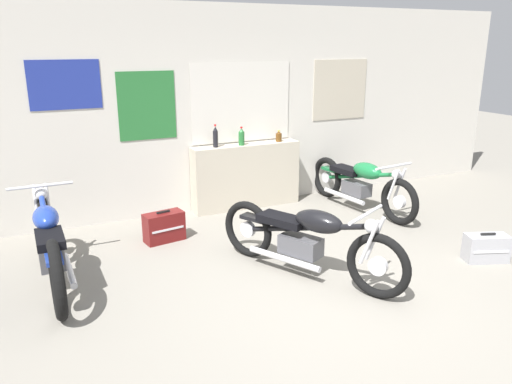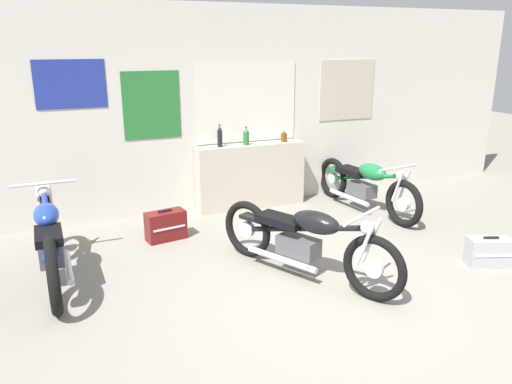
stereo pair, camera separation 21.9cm
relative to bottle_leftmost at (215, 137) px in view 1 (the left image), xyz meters
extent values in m
plane|color=gray|center=(0.13, -2.94, -1.06)|extent=(24.00, 24.00, 0.00)
cube|color=beige|center=(0.13, 0.19, 0.34)|extent=(10.00, 0.06, 2.80)
cube|color=silver|center=(0.46, 0.15, 0.43)|extent=(1.43, 0.01, 1.04)
cube|color=beige|center=(0.46, 0.15, 0.43)|extent=(1.49, 0.01, 1.10)
cube|color=#B2A893|center=(2.10, 0.15, 0.54)|extent=(0.94, 0.01, 0.89)
cube|color=#23662D|center=(-0.87, 0.15, 0.45)|extent=(0.75, 0.01, 0.87)
cube|color=navy|center=(-1.84, 0.15, 0.75)|extent=(0.83, 0.01, 0.59)
cube|color=#B7AD99|center=(0.46, 0.01, -0.60)|extent=(1.58, 0.28, 0.92)
cylinder|color=black|center=(0.00, 0.00, -0.03)|extent=(0.07, 0.07, 0.23)
cone|color=black|center=(0.00, 0.00, 0.12)|extent=(0.06, 0.06, 0.06)
cylinder|color=red|center=(0.00, 0.00, 0.16)|extent=(0.03, 0.03, 0.03)
cylinder|color=#23662D|center=(0.38, -0.02, -0.05)|extent=(0.08, 0.08, 0.19)
cone|color=#23662D|center=(0.38, -0.02, 0.07)|extent=(0.07, 0.07, 0.05)
cylinder|color=red|center=(0.38, -0.02, 0.11)|extent=(0.03, 0.03, 0.02)
cylinder|color=#5B3814|center=(0.97, -0.01, -0.08)|extent=(0.09, 0.09, 0.12)
cone|color=#5B3814|center=(0.97, -0.01, -0.01)|extent=(0.07, 0.07, 0.03)
cylinder|color=gold|center=(0.97, -0.01, 0.02)|extent=(0.04, 0.04, 0.01)
torus|color=black|center=(1.96, -1.51, -0.75)|extent=(0.17, 0.62, 0.62)
cylinder|color=silver|center=(1.96, -1.51, -0.75)|extent=(0.08, 0.17, 0.17)
torus|color=black|center=(1.79, -0.06, -0.75)|extent=(0.17, 0.62, 0.62)
cylinder|color=silver|center=(1.79, -0.06, -0.75)|extent=(0.08, 0.17, 0.17)
cube|color=#4C4C51|center=(1.86, -0.72, -0.77)|extent=(0.27, 0.43, 0.18)
cylinder|color=#196B38|center=(1.86, -0.72, -0.59)|extent=(0.22, 1.32, 0.39)
ellipsoid|color=#196B38|center=(1.89, -0.91, -0.47)|extent=(0.30, 0.52, 0.22)
cube|color=black|center=(1.84, -0.50, -0.55)|extent=(0.30, 0.52, 0.08)
cube|color=#196B38|center=(1.80, -0.15, -0.61)|extent=(0.17, 0.31, 0.04)
cylinder|color=silver|center=(2.01, -1.43, -0.53)|extent=(0.06, 0.18, 0.44)
cylinder|color=silver|center=(1.89, -1.45, -0.53)|extent=(0.06, 0.18, 0.44)
cylinder|color=silver|center=(1.94, -1.37, -0.31)|extent=(0.64, 0.11, 0.03)
sphere|color=silver|center=(1.95, -1.43, -0.41)|extent=(0.13, 0.13, 0.13)
cylinder|color=silver|center=(1.71, -0.63, -0.89)|extent=(0.16, 0.80, 0.06)
torus|color=black|center=(-2.27, -0.73, -0.71)|extent=(0.11, 0.71, 0.71)
cylinder|color=silver|center=(-2.27, -0.73, -0.71)|extent=(0.07, 0.20, 0.20)
torus|color=black|center=(-2.25, -2.08, -0.71)|extent=(0.11, 0.71, 0.71)
cylinder|color=silver|center=(-2.25, -2.08, -0.71)|extent=(0.07, 0.20, 0.20)
cube|color=#4C4C51|center=(-2.26, -1.47, -0.72)|extent=(0.22, 0.38, 0.21)
cylinder|color=navy|center=(-2.26, -1.47, -0.51)|extent=(0.07, 1.24, 0.44)
ellipsoid|color=navy|center=(-2.26, -1.30, -0.40)|extent=(0.25, 0.46, 0.22)
cube|color=black|center=(-2.26, -1.68, -0.48)|extent=(0.25, 0.46, 0.08)
cube|color=navy|center=(-2.25, -2.00, -0.54)|extent=(0.14, 0.27, 0.04)
cylinder|color=silver|center=(-2.33, -0.80, -0.45)|extent=(0.04, 0.17, 0.51)
cylinder|color=silver|center=(-2.21, -0.79, -0.45)|extent=(0.04, 0.17, 0.51)
cylinder|color=silver|center=(-2.27, -0.86, -0.19)|extent=(0.64, 0.04, 0.03)
sphere|color=silver|center=(-2.27, -0.80, -0.29)|extent=(0.13, 0.13, 0.13)
cylinder|color=silver|center=(-2.12, -1.57, -0.87)|extent=(0.07, 0.75, 0.06)
torus|color=black|center=(0.45, -2.97, -0.74)|extent=(0.36, 0.61, 0.64)
cylinder|color=silver|center=(0.45, -2.97, -0.74)|extent=(0.13, 0.18, 0.18)
torus|color=black|center=(-0.24, -1.60, -0.74)|extent=(0.36, 0.61, 0.64)
cylinder|color=silver|center=(-0.24, -1.60, -0.74)|extent=(0.13, 0.18, 0.18)
cube|color=#4C4C51|center=(0.07, -2.22, -0.76)|extent=(0.39, 0.48, 0.19)
cylinder|color=black|center=(0.07, -2.22, -0.57)|extent=(0.68, 1.28, 0.41)
ellipsoid|color=black|center=(0.16, -2.40, -0.45)|extent=(0.45, 0.58, 0.22)
cube|color=black|center=(-0.03, -2.01, -0.53)|extent=(0.45, 0.58, 0.08)
cube|color=black|center=(-0.20, -1.68, -0.59)|extent=(0.26, 0.34, 0.04)
cylinder|color=silver|center=(0.47, -2.88, -0.51)|extent=(0.11, 0.18, 0.46)
cylinder|color=silver|center=(0.37, -2.93, -0.51)|extent=(0.11, 0.18, 0.46)
cylinder|color=silver|center=(0.39, -2.84, -0.27)|extent=(0.59, 0.32, 0.03)
sphere|color=silver|center=(0.41, -2.89, -0.37)|extent=(0.13, 0.13, 0.13)
cylinder|color=silver|center=(-0.10, -2.18, -0.89)|extent=(0.44, 0.79, 0.06)
cube|color=#9E9EA3|center=(2.05, -2.82, -0.91)|extent=(0.50, 0.36, 0.30)
cube|color=silver|center=(2.02, -2.93, -0.91)|extent=(0.37, 0.15, 0.02)
cube|color=black|center=(2.05, -2.82, -0.75)|extent=(0.16, 0.08, 0.02)
cube|color=maroon|center=(-0.97, -0.76, -0.88)|extent=(0.50, 0.29, 0.35)
cube|color=silver|center=(-0.95, -0.88, -0.88)|extent=(0.40, 0.07, 0.02)
cube|color=black|center=(-0.97, -0.76, -0.69)|extent=(0.17, 0.05, 0.02)
camera|label=1|loc=(-2.35, -6.30, 1.24)|focal=35.00mm
camera|label=2|loc=(-2.15, -6.38, 1.24)|focal=35.00mm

